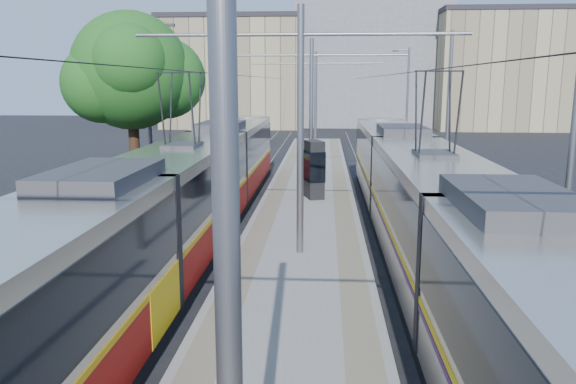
{
  "coord_description": "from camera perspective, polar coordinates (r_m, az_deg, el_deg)",
  "views": [
    {
      "loc": [
        0.7,
        -7.87,
        5.21
      ],
      "look_at": [
        -0.52,
        10.54,
        1.6
      ],
      "focal_mm": 35.0,
      "sensor_mm": 36.0,
      "label": 1
    }
  ],
  "objects": [
    {
      "name": "platform",
      "position": [
        25.39,
        2.13,
        -0.43
      ],
      "size": [
        4.0,
        50.0,
        0.3
      ],
      "primitive_type": "cube",
      "color": "gray",
      "rests_on": "ground"
    },
    {
      "name": "tactile_strip_left",
      "position": [
        25.44,
        -1.13,
        -0.04
      ],
      "size": [
        0.7,
        50.0,
        0.01
      ],
      "primitive_type": "cube",
      "color": "gray",
      "rests_on": "platform"
    },
    {
      "name": "tactile_strip_right",
      "position": [
        25.36,
        5.41,
        -0.13
      ],
      "size": [
        0.7,
        50.0,
        0.01
      ],
      "primitive_type": "cube",
      "color": "gray",
      "rests_on": "platform"
    },
    {
      "name": "rails",
      "position": [
        25.42,
        2.13,
        -0.73
      ],
      "size": [
        8.71,
        70.0,
        0.03
      ],
      "color": "gray",
      "rests_on": "ground"
    },
    {
      "name": "tram_left",
      "position": [
        17.55,
        -10.48,
        -0.64
      ],
      "size": [
        2.43,
        31.38,
        5.5
      ],
      "color": "black",
      "rests_on": "ground"
    },
    {
      "name": "tram_right",
      "position": [
        15.63,
        14.39,
        -1.67
      ],
      "size": [
        2.43,
        31.92,
        5.5
      ],
      "color": "black",
      "rests_on": "ground"
    },
    {
      "name": "catenary",
      "position": [
        22.04,
        1.99,
        9.28
      ],
      "size": [
        9.2,
        70.0,
        7.0
      ],
      "color": "slate",
      "rests_on": "platform"
    },
    {
      "name": "street_lamps",
      "position": [
        28.9,
        2.43,
        9.03
      ],
      "size": [
        15.18,
        38.22,
        8.0
      ],
      "color": "slate",
      "rests_on": "ground"
    },
    {
      "name": "shelter",
      "position": [
        24.09,
        2.69,
        2.43
      ],
      "size": [
        0.98,
        1.27,
        2.47
      ],
      "rotation": [
        0.0,
        0.0,
        0.29
      ],
      "color": "black",
      "rests_on": "platform"
    },
    {
      "name": "tree",
      "position": [
        26.38,
        -14.83,
        11.58
      ],
      "size": [
        5.71,
        5.28,
        8.3
      ],
      "color": "#382314",
      "rests_on": "ground"
    },
    {
      "name": "building_left",
      "position": [
        68.72,
        -5.29,
        11.96
      ],
      "size": [
        16.32,
        12.24,
        12.63
      ],
      "color": "tan",
      "rests_on": "ground"
    },
    {
      "name": "building_centre",
      "position": [
        72.14,
        8.23,
        13.65
      ],
      "size": [
        18.36,
        14.28,
        17.15
      ],
      "color": "gray",
      "rests_on": "ground"
    },
    {
      "name": "building_right",
      "position": [
        68.65,
        20.54,
        11.49
      ],
      "size": [
        14.28,
        10.2,
        13.02
      ],
      "color": "tan",
      "rests_on": "ground"
    }
  ]
}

